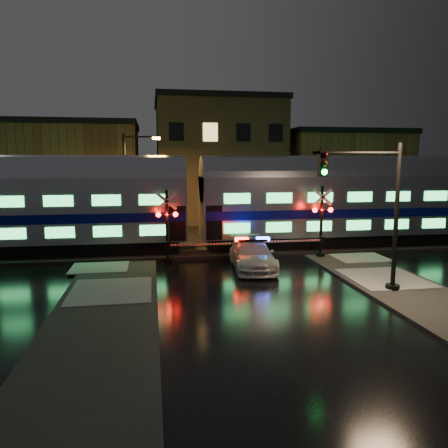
% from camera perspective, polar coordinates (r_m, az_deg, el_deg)
% --- Properties ---
extents(ground, '(120.00, 120.00, 0.00)m').
position_cam_1_polar(ground, '(23.36, 2.34, -6.17)').
color(ground, black).
rests_on(ground, ground).
extents(ballast, '(90.00, 4.20, 0.24)m').
position_cam_1_polar(ballast, '(28.13, 0.28, -3.47)').
color(ballast, black).
rests_on(ballast, ground).
extents(sidewalk_left, '(4.00, 20.00, 0.12)m').
position_cam_1_polar(sidewalk_left, '(17.24, -15.41, -11.47)').
color(sidewalk_left, '#2D2D2D').
rests_on(sidewalk_left, ground).
extents(sidewalk_right, '(4.00, 20.00, 0.12)m').
position_cam_1_polar(sidewalk_right, '(20.43, 24.40, -8.82)').
color(sidewalk_right, '#2D2D2D').
rests_on(sidewalk_right, ground).
extents(building_left, '(14.00, 10.00, 9.00)m').
position_cam_1_polar(building_left, '(44.98, -20.21, 5.98)').
color(building_left, brown).
rests_on(building_left, ground).
extents(building_mid, '(12.00, 11.00, 11.50)m').
position_cam_1_polar(building_mid, '(45.16, -0.94, 8.06)').
color(building_mid, brown).
rests_on(building_mid, ground).
extents(building_right, '(12.00, 10.00, 8.50)m').
position_cam_1_polar(building_right, '(48.35, 14.67, 6.03)').
color(building_right, brown).
rests_on(building_right, ground).
extents(train, '(51.00, 3.12, 5.92)m').
position_cam_1_polar(train, '(27.39, -4.04, 3.10)').
color(train, black).
rests_on(train, ballast).
extents(police_car, '(2.55, 5.47, 1.71)m').
position_cam_1_polar(police_car, '(23.80, 3.70, -3.99)').
color(police_car, silver).
rests_on(police_car, ground).
extents(crossing_signal_right, '(6.16, 0.67, 4.36)m').
position_cam_1_polar(crossing_signal_right, '(26.59, 11.93, -0.62)').
color(crossing_signal_right, black).
rests_on(crossing_signal_right, ground).
extents(crossing_signal_left, '(5.96, 0.66, 4.22)m').
position_cam_1_polar(crossing_signal_left, '(24.83, -6.60, -1.25)').
color(crossing_signal_left, black).
rests_on(crossing_signal_left, ground).
extents(traffic_light, '(4.25, 0.74, 6.57)m').
position_cam_1_polar(traffic_light, '(19.93, 19.11, 1.14)').
color(traffic_light, black).
rests_on(traffic_light, ground).
extents(streetlight, '(2.57, 0.27, 7.68)m').
position_cam_1_polar(streetlight, '(31.24, -12.32, 5.47)').
color(streetlight, black).
rests_on(streetlight, ground).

